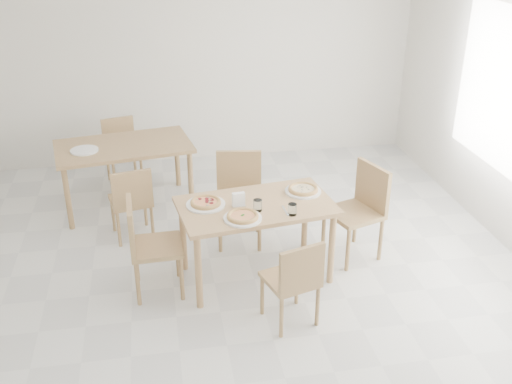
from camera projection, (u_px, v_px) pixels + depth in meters
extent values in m
plane|color=silver|center=(220.00, 312.00, 5.13)|extent=(7.00, 7.00, 0.00)
plane|color=silver|center=(184.00, 56.00, 7.62)|extent=(6.00, 0.00, 6.00)
cube|color=tan|center=(256.00, 206.00, 5.33)|extent=(1.46, 0.95, 0.04)
cylinder|color=tan|center=(199.00, 272.00, 5.05)|extent=(0.06, 0.06, 0.71)
cylinder|color=tan|center=(332.00, 249.00, 5.39)|extent=(0.06, 0.06, 0.71)
cylinder|color=tan|center=(183.00, 236.00, 5.59)|extent=(0.06, 0.06, 0.71)
cylinder|color=tan|center=(305.00, 217.00, 5.93)|extent=(0.06, 0.06, 0.71)
cube|color=#A28451|center=(290.00, 279.00, 4.87)|extent=(0.49, 0.49, 0.04)
cube|color=#A28451|center=(302.00, 269.00, 4.64)|extent=(0.39, 0.15, 0.37)
cylinder|color=#A28451|center=(297.00, 285.00, 5.16)|extent=(0.03, 0.03, 0.38)
cylinder|color=#A28451|center=(262.00, 295.00, 5.03)|extent=(0.03, 0.03, 0.38)
cylinder|color=#A28451|center=(317.00, 306.00, 4.89)|extent=(0.03, 0.03, 0.38)
cylinder|color=#A28451|center=(281.00, 317.00, 4.76)|extent=(0.03, 0.03, 0.38)
cube|color=#A28451|center=(239.00, 201.00, 6.01)|extent=(0.52, 0.52, 0.04)
cube|color=#A28451|center=(239.00, 171.00, 6.09)|extent=(0.46, 0.11, 0.43)
cylinder|color=#A28451|center=(220.00, 232.00, 5.93)|extent=(0.04, 0.04, 0.44)
cylinder|color=#A28451|center=(259.00, 231.00, 5.94)|extent=(0.04, 0.04, 0.44)
cylinder|color=#A28451|center=(221.00, 213.00, 6.28)|extent=(0.04, 0.04, 0.44)
cylinder|color=#A28451|center=(258.00, 213.00, 6.29)|extent=(0.04, 0.04, 0.44)
cube|color=#A28451|center=(157.00, 247.00, 5.23)|extent=(0.46, 0.46, 0.04)
cube|color=#A28451|center=(131.00, 226.00, 5.10)|extent=(0.06, 0.44, 0.42)
cylinder|color=#A28451|center=(182.00, 279.00, 5.21)|extent=(0.04, 0.04, 0.43)
cylinder|color=#A28451|center=(178.00, 256.00, 5.54)|extent=(0.04, 0.04, 0.43)
cylinder|color=#A28451|center=(138.00, 284.00, 5.14)|extent=(0.04, 0.04, 0.43)
cylinder|color=#A28451|center=(136.00, 261.00, 5.47)|extent=(0.04, 0.04, 0.43)
cube|color=#A28451|center=(353.00, 213.00, 5.75)|extent=(0.59, 0.59, 0.04)
cube|color=#A28451|center=(373.00, 186.00, 5.74)|extent=(0.19, 0.45, 0.44)
cylinder|color=#A28451|center=(324.00, 232.00, 5.93)|extent=(0.04, 0.04, 0.45)
cylinder|color=#A28451|center=(348.00, 250.00, 5.62)|extent=(0.04, 0.04, 0.45)
cylinder|color=#A28451|center=(355.00, 222.00, 6.10)|extent=(0.04, 0.04, 0.45)
cylinder|color=#A28451|center=(381.00, 239.00, 5.79)|extent=(0.04, 0.04, 0.45)
cylinder|color=white|center=(243.00, 218.00, 5.06)|extent=(0.33, 0.33, 0.02)
cylinder|color=white|center=(303.00, 191.00, 5.53)|extent=(0.33, 0.33, 0.02)
cylinder|color=white|center=(206.00, 205.00, 5.29)|extent=(0.35, 0.35, 0.02)
cylinder|color=#E7BC6C|center=(243.00, 217.00, 5.05)|extent=(0.35, 0.35, 0.01)
torus|color=#E7BC6C|center=(243.00, 216.00, 5.05)|extent=(0.35, 0.35, 0.03)
cylinder|color=orange|center=(243.00, 216.00, 5.05)|extent=(0.27, 0.27, 0.01)
ellipsoid|color=#1C6015|center=(243.00, 215.00, 5.05)|extent=(0.05, 0.05, 0.01)
cylinder|color=#E7BC6C|center=(303.00, 190.00, 5.53)|extent=(0.36, 0.36, 0.01)
torus|color=#E7BC6C|center=(303.00, 189.00, 5.52)|extent=(0.36, 0.36, 0.03)
cylinder|color=beige|center=(303.00, 189.00, 5.52)|extent=(0.28, 0.28, 0.01)
cylinder|color=#E7BC6C|center=(206.00, 203.00, 5.28)|extent=(0.27, 0.27, 0.01)
torus|color=#E7BC6C|center=(206.00, 202.00, 5.28)|extent=(0.28, 0.28, 0.03)
cylinder|color=orange|center=(206.00, 202.00, 5.28)|extent=(0.21, 0.21, 0.01)
cylinder|color=white|center=(258.00, 205.00, 5.18)|extent=(0.08, 0.08, 0.10)
cylinder|color=white|center=(292.00, 209.00, 5.12)|extent=(0.08, 0.08, 0.10)
cube|color=silver|center=(239.00, 206.00, 5.27)|extent=(0.13, 0.07, 0.01)
cube|color=white|center=(239.00, 199.00, 5.24)|extent=(0.11, 0.06, 0.12)
cube|color=silver|center=(240.00, 203.00, 5.33)|extent=(0.05, 0.16, 0.01)
cube|color=silver|center=(285.00, 211.00, 5.20)|extent=(0.02, 0.19, 0.01)
cube|color=#A28451|center=(123.00, 146.00, 6.63)|extent=(1.58, 1.06, 0.04)
cylinder|color=#A28451|center=(68.00, 199.00, 6.30)|extent=(0.06, 0.06, 0.71)
cylinder|color=#A28451|center=(191.00, 181.00, 6.69)|extent=(0.06, 0.06, 0.71)
cylinder|color=#A28451|center=(64.00, 173.00, 6.89)|extent=(0.06, 0.06, 0.71)
cylinder|color=#A28451|center=(177.00, 159.00, 7.29)|extent=(0.06, 0.06, 0.71)
cube|color=#A28451|center=(131.00, 201.00, 6.14)|extent=(0.47, 0.47, 0.04)
cube|color=#A28451|center=(132.00, 189.00, 5.90)|extent=(0.40, 0.12, 0.38)
cylinder|color=#A28451|center=(145.00, 209.00, 6.43)|extent=(0.03, 0.03, 0.39)
cylinder|color=#A28451|center=(113.00, 215.00, 6.32)|extent=(0.03, 0.03, 0.39)
cylinder|color=#A28451|center=(152.00, 223.00, 6.15)|extent=(0.03, 0.03, 0.39)
cylinder|color=#A28451|center=(119.00, 229.00, 6.03)|extent=(0.03, 0.03, 0.39)
cube|color=#A28451|center=(123.00, 153.00, 7.33)|extent=(0.48, 0.48, 0.04)
cube|color=#A28451|center=(118.00, 132.00, 7.39)|extent=(0.39, 0.14, 0.38)
cylinder|color=#A28451|center=(114.00, 176.00, 7.22)|extent=(0.03, 0.03, 0.38)
cylinder|color=#A28451|center=(142.00, 171.00, 7.35)|extent=(0.03, 0.03, 0.38)
cylinder|color=#A28451|center=(108.00, 166.00, 7.50)|extent=(0.03, 0.03, 0.38)
cylinder|color=#A28451|center=(135.00, 161.00, 7.62)|extent=(0.03, 0.03, 0.38)
cylinder|color=white|center=(84.00, 150.00, 6.45)|extent=(0.30, 0.30, 0.02)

